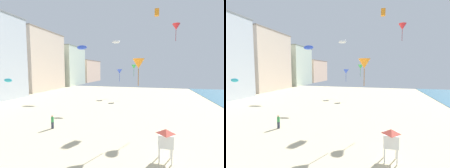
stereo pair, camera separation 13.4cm
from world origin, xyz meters
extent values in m
cube|color=#C6B29E|center=(-30.24, 43.83, 9.87)|extent=(10.69, 17.69, 19.75)
cube|color=slate|center=(-30.24, 43.83, 19.90)|extent=(10.90, 18.04, 0.30)
cube|color=#B7C6B2|center=(-30.24, 63.44, 8.62)|extent=(11.55, 15.54, 17.23)
cube|color=slate|center=(-30.24, 63.44, 17.38)|extent=(11.78, 15.85, 0.30)
cube|color=beige|center=(-30.24, 84.92, 6.07)|extent=(10.88, 21.79, 12.14)
cube|color=#89715E|center=(-30.24, 84.92, 12.29)|extent=(11.10, 22.23, 0.30)
cube|color=#383D4C|center=(-2.47, 12.59, 0.40)|extent=(0.28, 0.18, 0.80)
cylinder|color=#389951|center=(-2.47, 12.59, 1.10)|extent=(0.34, 0.34, 0.60)
sphere|color=tan|center=(-2.47, 12.59, 1.52)|extent=(0.24, 0.24, 0.24)
cylinder|color=white|center=(9.77, 8.38, 0.60)|extent=(0.10, 0.10, 1.20)
cylinder|color=white|center=(10.67, 8.38, 0.60)|extent=(0.10, 0.10, 1.20)
cylinder|color=white|center=(9.77, 9.28, 0.60)|extent=(0.10, 0.10, 1.20)
cylinder|color=white|center=(10.67, 9.28, 0.60)|extent=(0.10, 0.10, 1.20)
cube|color=white|center=(10.22, 8.83, 1.70)|extent=(1.10, 1.10, 1.00)
pyramid|color=#D14C3D|center=(10.22, 8.83, 2.38)|extent=(1.10, 1.10, 0.35)
cone|color=green|center=(4.38, 36.31, 7.80)|extent=(1.29, 1.29, 1.06)
cylinder|color=#277C35|center=(4.38, 36.31, 6.34)|extent=(0.07, 0.07, 1.88)
cone|color=red|center=(12.24, 21.99, 13.37)|extent=(1.11, 1.11, 0.90)
cylinder|color=maroon|center=(12.24, 21.99, 12.11)|extent=(0.06, 0.06, 1.61)
ellipsoid|color=blue|center=(-8.41, 33.73, 12.64)|extent=(2.68, 0.74, 1.04)
ellipsoid|color=white|center=(1.59, 28.64, 12.77)|extent=(1.66, 0.46, 0.65)
cone|color=orange|center=(7.61, 13.73, 7.74)|extent=(1.30, 1.30, 1.06)
cylinder|color=#A75C15|center=(7.61, 13.73, 6.27)|extent=(0.07, 0.07, 1.88)
cube|color=orange|center=(9.48, 25.57, 16.84)|extent=(0.74, 0.74, 1.16)
cone|color=blue|center=(0.49, 37.34, 6.61)|extent=(1.43, 1.43, 1.17)
cylinder|color=#233995|center=(0.49, 37.34, 4.99)|extent=(0.08, 0.08, 2.08)
ellipsoid|color=#2DB7CC|center=(-12.14, 15.62, 5.48)|extent=(1.45, 0.40, 0.57)
camera|label=1|loc=(9.24, -3.70, 7.10)|focal=25.61mm
camera|label=2|loc=(9.37, -3.67, 7.10)|focal=25.61mm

